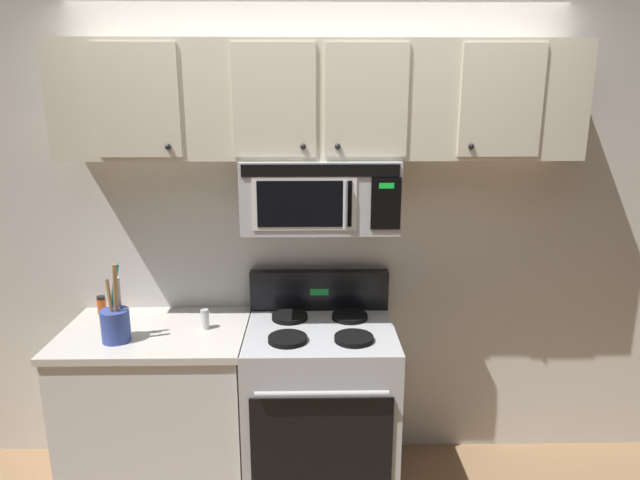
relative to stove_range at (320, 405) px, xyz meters
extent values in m
cube|color=silver|center=(0.00, 0.37, 0.88)|extent=(5.20, 0.10, 2.70)
cube|color=#B7BABF|center=(0.00, 0.00, -0.02)|extent=(0.76, 0.64, 0.90)
cube|color=black|center=(0.00, -0.33, -0.03)|extent=(0.67, 0.01, 0.52)
cylinder|color=#B7BABF|center=(0.00, -0.36, 0.27)|extent=(0.61, 0.03, 0.03)
cube|color=black|center=(0.00, 0.28, 0.54)|extent=(0.76, 0.07, 0.22)
cube|color=#19D83F|center=(0.00, 0.24, 0.54)|extent=(0.10, 0.00, 0.04)
cylinder|color=black|center=(-0.16, -0.14, 0.44)|extent=(0.19, 0.19, 0.02)
cylinder|color=black|center=(0.16, -0.14, 0.44)|extent=(0.19, 0.19, 0.02)
cylinder|color=black|center=(-0.16, 0.14, 0.44)|extent=(0.19, 0.19, 0.02)
cylinder|color=black|center=(0.16, 0.14, 0.44)|extent=(0.19, 0.19, 0.02)
cube|color=#B7BABF|center=(0.00, 0.12, 1.11)|extent=(0.76, 0.39, 0.35)
cube|color=black|center=(0.00, -0.08, 1.25)|extent=(0.73, 0.01, 0.06)
cube|color=white|center=(-0.07, -0.08, 1.09)|extent=(0.49, 0.01, 0.25)
cube|color=black|center=(-0.08, -0.08, 1.09)|extent=(0.44, 0.01, 0.22)
cube|color=black|center=(0.30, -0.08, 1.09)|extent=(0.14, 0.01, 0.25)
cube|color=#19D83F|center=(0.30, -0.08, 1.18)|extent=(0.07, 0.00, 0.03)
cylinder|color=#B7BABF|center=(0.11, -0.10, 1.09)|extent=(0.02, 0.02, 0.23)
cube|color=beige|center=(0.00, 0.15, 1.56)|extent=(2.50, 0.33, 0.55)
cube|color=beige|center=(-0.83, -0.02, 1.56)|extent=(0.38, 0.01, 0.51)
sphere|color=black|center=(-0.70, -0.03, 1.35)|extent=(0.03, 0.03, 0.03)
cube|color=beige|center=(-0.21, -0.02, 1.56)|extent=(0.38, 0.01, 0.51)
sphere|color=black|center=(-0.08, -0.03, 1.35)|extent=(0.03, 0.03, 0.03)
cube|color=beige|center=(0.21, -0.02, 1.56)|extent=(0.38, 0.01, 0.51)
sphere|color=black|center=(0.08, -0.03, 1.35)|extent=(0.03, 0.03, 0.03)
cube|color=beige|center=(0.83, -0.02, 1.56)|extent=(0.38, 0.01, 0.51)
sphere|color=black|center=(0.70, -0.03, 1.35)|extent=(0.03, 0.03, 0.03)
cube|color=silver|center=(-0.84, 0.01, -0.04)|extent=(0.90, 0.62, 0.86)
cube|color=beige|center=(-0.84, 0.01, 0.41)|extent=(0.93, 0.65, 0.03)
cylinder|color=#384C9E|center=(-0.99, -0.12, 0.51)|extent=(0.14, 0.14, 0.16)
cylinder|color=#A87A47|center=(-0.96, -0.15, 0.67)|extent=(0.05, 0.05, 0.31)
cylinder|color=teal|center=(-0.99, -0.09, 0.66)|extent=(0.09, 0.05, 0.30)
cylinder|color=silver|center=(-0.97, -0.09, 0.63)|extent=(0.04, 0.06, 0.24)
cylinder|color=olive|center=(-1.00, -0.14, 0.63)|extent=(0.04, 0.05, 0.23)
cylinder|color=white|center=(-0.59, 0.01, 0.48)|extent=(0.04, 0.04, 0.09)
cylinder|color=#B7BABF|center=(-0.59, 0.01, 0.53)|extent=(0.04, 0.04, 0.02)
cylinder|color=#C64C19|center=(-1.18, 0.23, 0.47)|extent=(0.05, 0.05, 0.08)
cylinder|color=black|center=(-1.18, 0.23, 0.52)|extent=(0.04, 0.04, 0.02)
camera|label=1|loc=(-0.05, -2.59, 1.56)|focal=30.79mm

